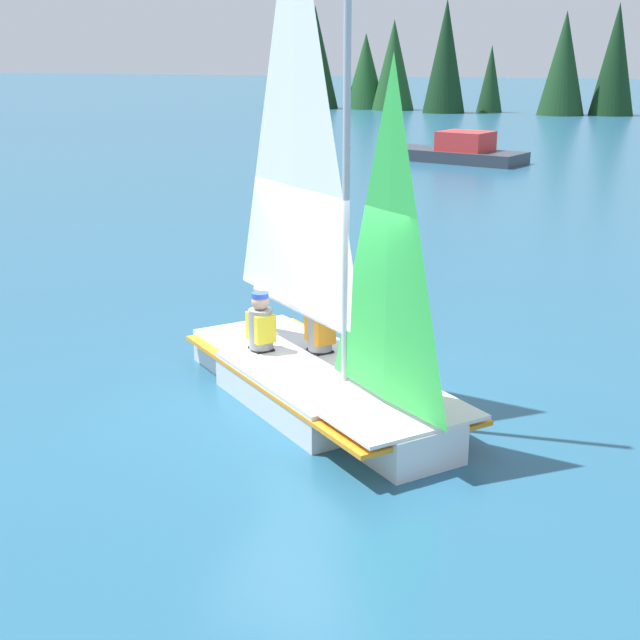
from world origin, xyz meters
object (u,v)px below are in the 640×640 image
sailor_crew (261,334)px  motorboat_distant (458,151)px  sailboat_main (318,336)px  sailor_helm (320,337)px

sailor_crew → motorboat_distant: sailor_crew is taller
sailboat_main → sailor_crew: 1.00m
sailboat_main → sailor_helm: size_ratio=5.19×
sailboat_main → motorboat_distant: (-2.50, 24.10, -0.43)m
sailor_helm → motorboat_distant: sailor_helm is taller
sailboat_main → motorboat_distant: size_ratio=1.10×
motorboat_distant → sailor_helm: bearing=-66.7°
sailor_crew → motorboat_distant: bearing=135.0°
sailor_helm → sailor_crew: sailor_crew is taller
sailor_helm → sailor_crew: 0.74m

